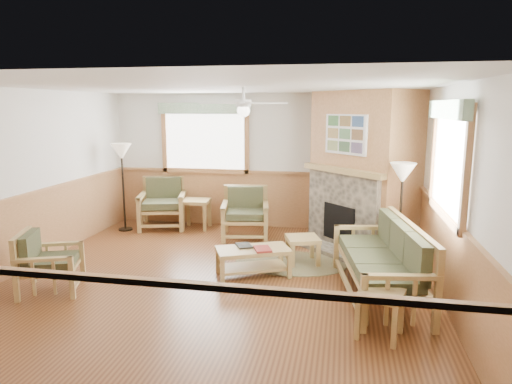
% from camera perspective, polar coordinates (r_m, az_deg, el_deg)
% --- Properties ---
extents(floor, '(6.00, 6.00, 0.01)m').
position_cam_1_polar(floor, '(6.71, -4.57, -10.71)').
color(floor, brown).
rests_on(floor, ground).
extents(ceiling, '(6.00, 6.00, 0.01)m').
position_cam_1_polar(ceiling, '(6.26, -4.95, 13.03)').
color(ceiling, white).
rests_on(ceiling, floor).
extents(wall_back, '(6.00, 0.02, 2.70)m').
position_cam_1_polar(wall_back, '(9.24, 0.28, 3.89)').
color(wall_back, white).
rests_on(wall_back, floor).
extents(wall_front, '(6.00, 0.02, 2.70)m').
position_cam_1_polar(wall_front, '(3.63, -17.73, -7.27)').
color(wall_front, white).
rests_on(wall_front, floor).
extents(wall_left, '(0.02, 6.00, 2.70)m').
position_cam_1_polar(wall_left, '(7.71, -26.76, 1.40)').
color(wall_left, white).
rests_on(wall_left, floor).
extents(wall_right, '(0.02, 6.00, 2.70)m').
position_cam_1_polar(wall_right, '(6.25, 22.77, -0.20)').
color(wall_right, white).
rests_on(wall_right, floor).
extents(wainscot, '(6.00, 6.00, 1.10)m').
position_cam_1_polar(wainscot, '(6.53, -4.64, -6.17)').
color(wainscot, '#A67244').
rests_on(wainscot, floor).
extents(fireplace, '(3.11, 3.11, 2.70)m').
position_cam_1_polar(fireplace, '(8.15, 13.33, 2.70)').
color(fireplace, '#A67244').
rests_on(fireplace, floor).
extents(window_back, '(1.90, 0.16, 1.50)m').
position_cam_1_polar(window_back, '(9.40, -6.49, 11.15)').
color(window_back, white).
rests_on(window_back, wall_back).
extents(window_right, '(0.16, 1.90, 1.50)m').
position_cam_1_polar(window_right, '(5.95, 23.60, 10.68)').
color(window_right, white).
rests_on(window_right, wall_right).
extents(ceiling_fan, '(1.59, 1.59, 0.36)m').
position_cam_1_polar(ceiling_fan, '(6.47, -1.58, 12.62)').
color(ceiling_fan, white).
rests_on(ceiling_fan, ceiling).
extents(sofa, '(2.21, 1.19, 0.97)m').
position_cam_1_polar(sofa, '(6.16, 15.09, -8.22)').
color(sofa, '#A6874D').
rests_on(sofa, floor).
extents(armchair_back_left, '(1.09, 1.09, 1.00)m').
position_cam_1_polar(armchair_back_left, '(9.46, -11.61, -1.39)').
color(armchair_back_left, '#A6874D').
rests_on(armchair_back_left, floor).
extents(armchair_back_right, '(0.98, 0.98, 0.94)m').
position_cam_1_polar(armchair_back_right, '(8.54, -1.36, -2.67)').
color(armchair_back_right, '#A6874D').
rests_on(armchair_back_right, floor).
extents(armchair_left, '(0.94, 0.94, 0.82)m').
position_cam_1_polar(armchair_left, '(6.72, -24.32, -7.90)').
color(armchair_left, '#A6874D').
rests_on(armchair_left, floor).
extents(coffee_table, '(1.17, 0.90, 0.42)m').
position_cam_1_polar(coffee_table, '(6.70, -0.37, -8.77)').
color(coffee_table, '#A6874D').
rests_on(coffee_table, floor).
extents(end_table_chairs, '(0.57, 0.55, 0.60)m').
position_cam_1_polar(end_table_chairs, '(9.29, -7.47, -2.75)').
color(end_table_chairs, '#A6874D').
rests_on(end_table_chairs, floor).
extents(end_table_sofa, '(0.56, 0.55, 0.51)m').
position_cam_1_polar(end_table_sofa, '(5.21, 15.23, -14.53)').
color(end_table_sofa, '#A6874D').
rests_on(end_table_sofa, floor).
extents(footstool, '(0.61, 0.61, 0.42)m').
position_cam_1_polar(footstool, '(7.27, 5.84, -7.22)').
color(footstool, '#A6874D').
rests_on(footstool, floor).
extents(braided_rug, '(2.23, 2.23, 0.01)m').
position_cam_1_polar(braided_rug, '(7.30, 4.32, -8.82)').
color(braided_rug, brown).
rests_on(braided_rug, floor).
extents(floor_lamp_left, '(0.51, 0.51, 1.74)m').
position_cam_1_polar(floor_lamp_left, '(9.35, -16.26, 0.58)').
color(floor_lamp_left, black).
rests_on(floor_lamp_left, floor).
extents(floor_lamp_right, '(0.43, 0.43, 1.64)m').
position_cam_1_polar(floor_lamp_right, '(7.07, 17.58, -3.06)').
color(floor_lamp_right, black).
rests_on(floor_lamp_right, floor).
extents(book_red, '(0.32, 0.36, 0.03)m').
position_cam_1_polar(book_red, '(6.55, 0.84, -7.02)').
color(book_red, maroon).
rests_on(book_red, coffee_table).
extents(book_dark, '(0.30, 0.33, 0.03)m').
position_cam_1_polar(book_dark, '(6.72, -1.52, -6.61)').
color(book_dark, black).
rests_on(book_dark, coffee_table).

